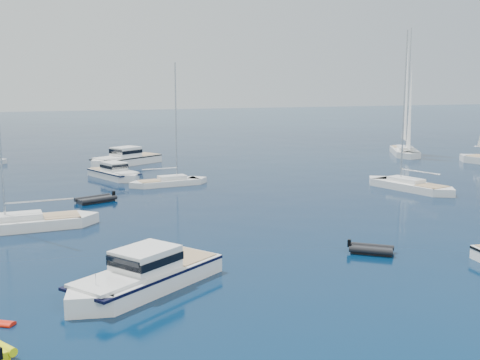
{
  "coord_description": "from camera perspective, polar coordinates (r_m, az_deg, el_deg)",
  "views": [
    {
      "loc": [
        -15.58,
        -22.48,
        10.35
      ],
      "look_at": [
        1.3,
        23.18,
        2.2
      ],
      "focal_mm": 43.87,
      "sensor_mm": 36.0,
      "label": 1
    }
  ],
  "objects": [
    {
      "name": "motor_cruiser_horizon",
      "position": [
        65.19,
        -12.03,
        0.16
      ],
      "size": [
        5.57,
        8.99,
        2.26
      ],
      "primitive_type": null,
      "rotation": [
        0.0,
        0.0,
        3.51
      ],
      "color": "silver",
      "rests_on": "ground"
    },
    {
      "name": "sailboat_mid_r",
      "position": [
        59.47,
        16.13,
        -0.9
      ],
      "size": [
        5.51,
        11.12,
        15.82
      ],
      "primitive_type": null,
      "rotation": [
        0.0,
        0.0,
        0.26
      ],
      "color": "white",
      "rests_on": "ground"
    },
    {
      "name": "motor_cruiser_distant",
      "position": [
        75.78,
        -11.14,
        1.48
      ],
      "size": [
        11.04,
        8.5,
        2.86
      ],
      "primitive_type": null,
      "rotation": [
        0.0,
        0.0,
        2.12
      ],
      "color": "white",
      "rests_on": "ground"
    },
    {
      "name": "motor_cruiser_left",
      "position": [
        30.58,
        -9.36,
        -10.41
      ],
      "size": [
        10.16,
        8.3,
        2.67
      ],
      "primitive_type": null,
      "rotation": [
        0.0,
        0.0,
        2.17
      ],
      "color": "silver",
      "rests_on": "ground"
    },
    {
      "name": "tender_grey_far",
      "position": [
        52.83,
        -13.83,
        -2.07
      ],
      "size": [
        4.0,
        3.1,
        0.95
      ],
      "primitive_type": null,
      "rotation": [
        0.0,
        0.0,
        1.94
      ],
      "color": "black",
      "rests_on": "ground"
    },
    {
      "name": "ground",
      "position": [
        29.24,
        13.76,
        -11.51
      ],
      "size": [
        400.0,
        400.0,
        0.0
      ],
      "primitive_type": "plane",
      "color": "#082C4E",
      "rests_on": "ground"
    },
    {
      "name": "sailboat_centre",
      "position": [
        59.95,
        -6.92,
        -0.51
      ],
      "size": [
        8.86,
        3.13,
        12.76
      ],
      "primitive_type": null,
      "rotation": [
        0.0,
        0.0,
        4.81
      ],
      "color": "silver",
      "rests_on": "ground"
    },
    {
      "name": "sailboat_sails_far",
      "position": [
        87.99,
        15.69,
        2.4
      ],
      "size": [
        8.79,
        12.57,
        18.4
      ],
      "primitive_type": null,
      "rotation": [
        0.0,
        0.0,
        2.65
      ],
      "color": "silver",
      "rests_on": "ground"
    },
    {
      "name": "sailboat_mid_l",
      "position": [
        44.75,
        -20.36,
        -4.48
      ],
      "size": [
        11.37,
        3.47,
        16.52
      ],
      "primitive_type": null,
      "rotation": [
        0.0,
        0.0,
        1.62
      ],
      "color": "silver",
      "rests_on": "ground"
    },
    {
      "name": "tender_grey_near",
      "position": [
        37.04,
        12.67,
        -6.96
      ],
      "size": [
        3.14,
        2.95,
        0.95
      ],
      "primitive_type": null,
      "rotation": [
        0.0,
        0.0,
        4.04
      ],
      "color": "black",
      "rests_on": "ground"
    }
  ]
}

